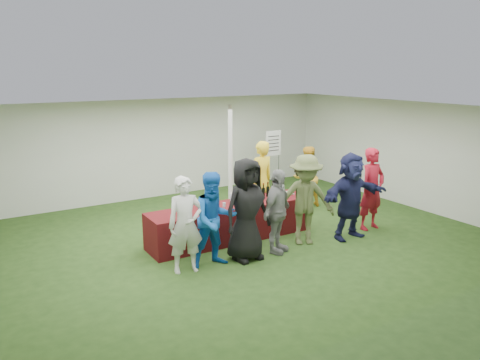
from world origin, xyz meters
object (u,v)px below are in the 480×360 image
customer_3 (277,212)px  serving_table (232,222)px  dump_bucket (302,192)px  customer_2 (247,210)px  customer_4 (305,200)px  customer_0 (185,225)px  staff_pourer (261,180)px  staff_back (307,177)px  customer_5 (351,196)px  customer_6 (372,189)px  wine_list_sign (273,148)px  customer_1 (214,220)px

customer_3 → serving_table: bearing=81.3°
dump_bucket → customer_2: size_ratio=0.12×
customer_2 → customer_4: bearing=-2.6°
customer_0 → customer_3: (1.87, -0.12, -0.03)m
staff_pourer → customer_4: (-0.17, -1.86, -0.01)m
customer_0 → staff_back: bearing=34.8°
staff_back → customer_4: (-1.69, -2.03, 0.13)m
customer_4 → customer_5: (1.01, -0.23, -0.01)m
serving_table → customer_6: customer_6 is taller
dump_bucket → customer_0: bearing=-166.8°
staff_pourer → customer_0: bearing=28.8°
dump_bucket → customer_0: customer_0 is taller
wine_list_sign → customer_4: 3.96m
customer_4 → dump_bucket: bearing=79.5°
dump_bucket → staff_pourer: (-0.36, 1.09, 0.09)m
staff_pourer → customer_4: bearing=80.3°
dump_bucket → staff_back: bearing=47.3°
serving_table → customer_4: customer_4 is taller
dump_bucket → staff_pourer: 1.15m
serving_table → staff_back: staff_back is taller
serving_table → customer_1: customer_1 is taller
customer_3 → customer_4: 0.77m
wine_list_sign → customer_4: size_ratio=0.97×
dump_bucket → staff_pourer: staff_pourer is taller
customer_1 → customer_2: bearing=0.5°
customer_1 → customer_2: size_ratio=0.90×
customer_4 → customer_3: bearing=-149.4°
wine_list_sign → staff_pourer: (-1.54, -1.69, -0.38)m
customer_0 → customer_4: (2.63, -0.03, 0.06)m
customer_3 → customer_0: bearing=148.4°
customer_5 → staff_back: bearing=71.7°
wine_list_sign → customer_1: size_ratio=1.03×
wine_list_sign → customer_5: bearing=-100.5°
customer_0 → customer_6: 4.47m
staff_back → customer_6: customer_6 is taller
staff_pourer → staff_back: bearing=-178.3°
customer_2 → customer_6: bearing=-4.5°
customer_2 → customer_6: (3.26, 0.01, -0.05)m
wine_list_sign → customer_0: size_ratio=1.05×
customer_4 → customer_2: bearing=-153.8°
customer_0 → customer_3: size_ratio=1.04×
wine_list_sign → staff_pourer: staff_pourer is taller
customer_0 → customer_5: bearing=5.9°
serving_table → customer_2: (-0.29, -1.04, 0.59)m
wine_list_sign → staff_pourer: size_ratio=0.97×
customer_1 → wine_list_sign: bearing=47.5°
customer_2 → customer_0: bearing=171.4°
staff_pourer → customer_6: (1.67, -1.91, -0.02)m
dump_bucket → serving_table: bearing=172.5°
serving_table → dump_bucket: (1.67, -0.22, 0.46)m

